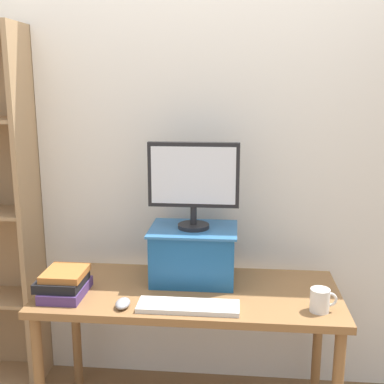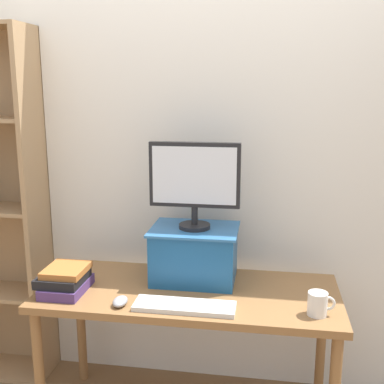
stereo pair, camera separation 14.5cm
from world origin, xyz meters
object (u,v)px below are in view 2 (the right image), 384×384
at_px(coffee_mug, 318,304).
at_px(computer_mouse, 120,301).
at_px(desk, 189,305).
at_px(book_stack, 65,280).
at_px(keyboard, 185,306).
at_px(computer_monitor, 195,180).
at_px(riser_box, 195,253).

bearing_deg(coffee_mug, computer_mouse, -177.18).
bearing_deg(desk, book_stack, -169.09).
bearing_deg(keyboard, computer_monitor, 91.27).
bearing_deg(keyboard, desk, 94.35).
bearing_deg(computer_mouse, book_stack, 161.55).
height_order(desk, coffee_mug, coffee_mug).
xyz_separation_m(riser_box, computer_mouse, (-0.29, -0.35, -0.12)).
distance_m(computer_monitor, computer_mouse, 0.68).
distance_m(computer_monitor, book_stack, 0.79).
xyz_separation_m(computer_mouse, book_stack, (-0.31, 0.10, 0.04)).
relative_size(desk, book_stack, 5.56).
distance_m(keyboard, computer_mouse, 0.29).
relative_size(computer_monitor, book_stack, 1.72).
bearing_deg(book_stack, coffee_mug, -2.86).
bearing_deg(book_stack, computer_mouse, -18.45).
bearing_deg(keyboard, book_stack, 171.43).
bearing_deg(book_stack, desk, 10.91).
bearing_deg(computer_mouse, desk, 37.61).
xyz_separation_m(riser_box, keyboard, (0.01, -0.34, -0.13)).
relative_size(keyboard, book_stack, 1.74).
bearing_deg(computer_monitor, computer_mouse, -129.40).
bearing_deg(coffee_mug, riser_box, 152.41).
relative_size(computer_monitor, coffee_mug, 3.78).
relative_size(riser_box, computer_mouse, 4.21).
relative_size(desk, coffee_mug, 12.21).
bearing_deg(coffee_mug, desk, 163.94).
distance_m(computer_mouse, coffee_mug, 0.88).
distance_m(riser_box, computer_monitor, 0.38).
height_order(keyboard, coffee_mug, coffee_mug).
bearing_deg(riser_box, book_stack, -157.25).
relative_size(riser_box, book_stack, 1.68).
bearing_deg(computer_mouse, computer_monitor, 50.60).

